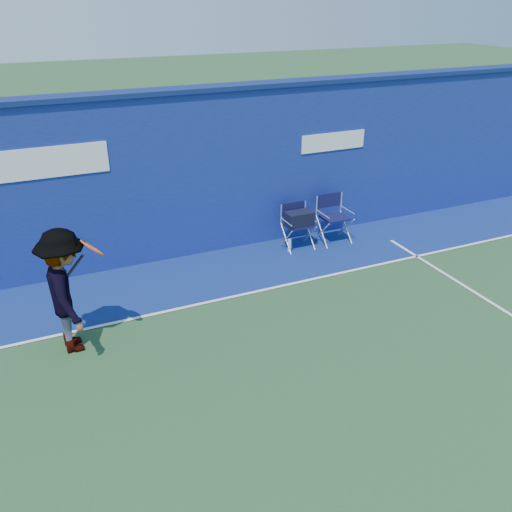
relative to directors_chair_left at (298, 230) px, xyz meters
name	(u,v)px	position (x,y,z in m)	size (l,w,h in m)	color
ground	(277,443)	(-2.61, -4.49, -0.38)	(80.00, 80.00, 0.00)	#274A29
stadium_wall	(152,179)	(-2.61, 0.71, 1.17)	(24.00, 0.50, 3.08)	navy
out_of_bounds_strip	(175,282)	(-2.61, -0.39, -0.37)	(24.00, 1.80, 0.01)	navy
court_lines	(256,409)	(-2.61, -3.89, -0.37)	(24.00, 12.00, 0.01)	white
directors_chair_left	(298,230)	(0.00, 0.00, 0.00)	(0.53, 0.49, 0.89)	silver
directors_chair_right	(334,228)	(0.80, -0.02, -0.08)	(0.57, 0.51, 0.95)	silver
water_bottle	(290,245)	(-0.23, -0.10, -0.25)	(0.07, 0.07, 0.26)	silver
tennis_player	(67,291)	(-4.43, -1.67, 0.52)	(0.94, 1.20, 1.80)	#EA4738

